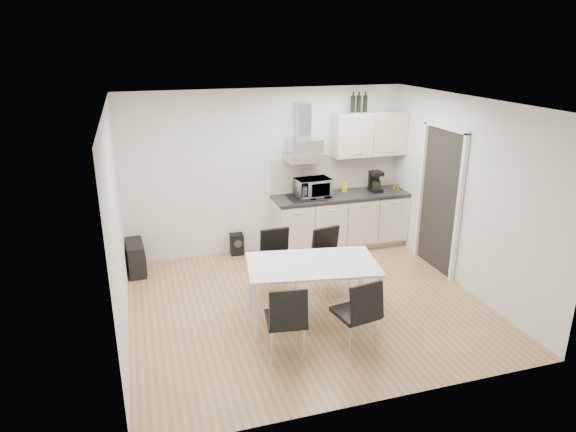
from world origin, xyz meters
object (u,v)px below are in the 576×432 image
Objects in this scene: chair_near_right at (355,314)px; dining_table at (312,268)px; chair_far_left at (279,263)px; kitchenette at (342,199)px; chair_far_right at (332,262)px; floor_speaker at (237,244)px; guitar_amp at (136,258)px; chair_near_left at (286,320)px.

dining_table is at bearing 97.39° from chair_near_right.
dining_table is at bearing 101.51° from chair_far_left.
chair_far_right is at bearing -116.64° from kitchenette.
floor_speaker is (-1.73, 0.17, -0.66)m from kitchenette.
floor_speaker is at bearing -69.63° from chair_far_right.
guitar_amp is (-3.30, -0.08, -0.59)m from kitchenette.
dining_table is at bearing -74.99° from floor_speaker.
chair_far_left and chair_near_left have the same top height.
kitchenette is 2.00m from chair_far_left.
chair_near_left is 0.78m from chair_near_right.
chair_near_left is 3.07m from guitar_amp.
guitar_amp is (-2.05, 2.00, -0.44)m from dining_table.
kitchenette is 4.31× the size of guitar_amp.
chair_far_left is at bearing -137.59° from kitchenette.
chair_far_right is 2.92m from guitar_amp.
chair_far_right is 1.64m from chair_near_left.
floor_speaker is at bearing 96.85° from chair_near_left.
guitar_amp is at bearing -167.94° from floor_speaker.
kitchenette is 1.86m from floor_speaker.
chair_far_left is at bearing -23.07° from chair_far_right.
chair_far_left is 1.54m from floor_speaker.
chair_far_left reaches higher than floor_speaker.
dining_table is at bearing -47.65° from guitar_amp.
chair_far_left reaches higher than dining_table.
kitchenette is 2.44m from dining_table.
kitchenette is at bearing -127.31° from chair_far_right.
chair_near_left is at bearing 73.80° from chair_far_left.
kitchenette is 2.86× the size of chair_near_left.
dining_table is 2.36m from floor_speaker.
chair_far_right is 1.00× the size of chair_near_right.
chair_far_left and chair_near_right have the same top height.
chair_far_left is at bearing -37.08° from guitar_amp.
dining_table is 1.90× the size of chair_near_right.
kitchenette is 2.86× the size of chair_far_left.
floor_speaker is at bearing 111.13° from dining_table.
chair_near_left is (-0.53, -0.66, -0.24)m from dining_table.
dining_table is 1.90× the size of chair_near_left.
chair_near_right is (-0.27, -1.37, 0.00)m from chair_far_right.
chair_far_right is 1.51× the size of guitar_amp.
chair_far_left is (-0.20, 0.76, -0.24)m from dining_table.
chair_near_right is at bearing -73.62° from floor_speaker.
dining_table is 0.88m from chair_near_left.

